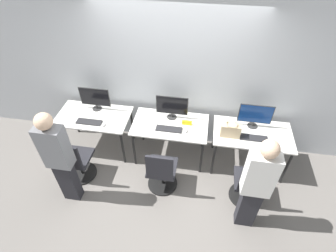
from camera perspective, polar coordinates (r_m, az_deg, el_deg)
name	(u,v)px	position (r m, az deg, el deg)	size (l,w,h in m)	color
ground_plane	(167,169)	(4.59, -0.29, -9.45)	(20.00, 20.00, 0.00)	slate
wall_back	(175,74)	(4.27, 1.53, 11.26)	(12.00, 0.05, 2.80)	#B7BCC1
desk_left	(94,119)	(4.67, -15.81, 1.45)	(1.23, 0.71, 0.74)	silver
monitor_left	(95,98)	(4.63, -15.64, 5.87)	(0.52, 0.16, 0.42)	#2D2D2D
keyboard_left	(89,122)	(4.50, -16.80, 0.85)	(0.42, 0.14, 0.02)	#262628
mouse_left	(104,125)	(4.38, -13.82, 0.29)	(0.06, 0.09, 0.03)	silver
office_chair_left	(76,162)	(4.46, -19.31, -7.49)	(0.48, 0.48, 0.89)	black
person_left	(59,157)	(3.85, -22.70, -6.30)	(0.36, 0.22, 1.67)	#232328
desk_center	(170,128)	(4.34, 0.46, -0.36)	(1.23, 0.71, 0.74)	silver
monitor_center	(172,106)	(4.28, 0.86, 4.27)	(0.52, 0.16, 0.42)	#2D2D2D
keyboard_center	(169,129)	(4.18, 0.19, -0.66)	(0.42, 0.14, 0.02)	#262628
mouse_center	(186,131)	(4.16, 3.89, -1.01)	(0.06, 0.09, 0.03)	silver
office_chair_center	(162,173)	(4.09, -1.40, -10.12)	(0.48, 0.48, 0.89)	black
desk_right	(252,137)	(4.39, 17.81, -2.24)	(1.23, 0.71, 0.74)	silver
monitor_right	(255,115)	(4.33, 18.48, 2.26)	(0.52, 0.16, 0.42)	#2D2D2D
keyboard_right	(254,138)	(4.25, 18.16, -2.49)	(0.42, 0.14, 0.02)	#262628
mouse_right	(271,139)	(4.31, 21.56, -2.72)	(0.06, 0.09, 0.03)	silver
office_chair_right	(249,185)	(4.13, 17.17, -12.26)	(0.48, 0.48, 0.89)	black
person_right	(256,184)	(3.48, 18.67, -11.90)	(0.36, 0.22, 1.65)	#232328
handbag	(230,130)	(4.13, 13.45, -0.83)	(0.30, 0.18, 0.25)	tan
placard_center	(187,123)	(4.26, 4.14, 0.72)	(0.16, 0.03, 0.08)	yellow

